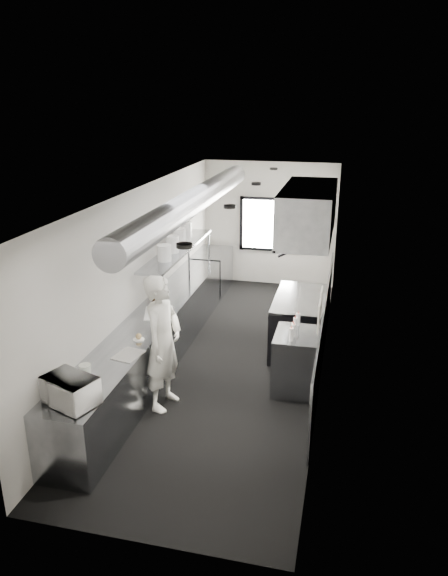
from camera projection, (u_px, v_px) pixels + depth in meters
The scene contains 35 objects.
floor at pixel (231, 359), 8.91m from camera, with size 3.00×8.00×0.01m, color black.
ceiling at pixel (231, 191), 7.96m from camera, with size 3.00×8.00×0.01m, color silver.
wall_back at pixel (269, 224), 12.10m from camera, with size 3.00×0.02×2.80m, color beige.
wall_front at pixel (133, 421), 4.77m from camera, with size 3.00×0.02×2.80m, color beige.
wall_left at pixel (142, 273), 8.76m from camera, with size 0.02×8.00×2.80m, color beige.
wall_right at pixel (327, 287), 8.11m from camera, with size 0.02×8.00×2.80m, color beige.
wall_cladding at pixel (323, 330), 8.67m from camera, with size 0.03×5.50×1.10m, color gray.
hvac_duct at pixel (194, 201), 8.56m from camera, with size 0.40×0.40×6.40m, color gray.
service_window at pixel (269, 225), 12.06m from camera, with size 1.36×0.05×1.25m.
exhaust_hood at pixel (308, 212), 8.50m from camera, with size 0.81×2.20×0.88m.
prep_counter at pixel (154, 340), 8.55m from camera, with size 0.70×6.00×0.90m, color gray.
pass_shelf at pixel (178, 250), 9.56m from camera, with size 0.45×3.00×0.68m.
range at pixel (298, 323), 9.16m from camera, with size 0.88×1.60×0.94m.
bottle_station at pixel (296, 362), 7.86m from camera, with size 0.65×0.80×0.90m, color gray.
far_work_table at pixel (212, 271), 11.93m from camera, with size 0.70×1.20×0.90m, color gray.
notice_sheet_a at pixel (321, 303), 6.95m from camera, with size 0.02×0.28×0.38m, color white.
notice_sheet_b at pixel (319, 317), 6.64m from camera, with size 0.02×0.28×0.38m, color white.
line_cook at pixel (163, 343), 7.28m from camera, with size 0.70×0.46×1.93m, color silver.
microwave at pixel (70, 391), 5.91m from camera, with size 0.54×0.41×0.33m, color white.
deli_tub_a at pixel (74, 384), 6.27m from camera, with size 0.15×0.15×0.11m, color beige.
deli_tub_b at pixel (85, 369), 6.61m from camera, with size 0.15×0.15×0.11m, color beige.
newspaper at pixel (128, 355), 7.08m from camera, with size 0.32×0.39×0.01m, color silver.
small_plate at pixel (139, 339), 7.52m from camera, with size 0.16×0.16×0.01m, color white.
pastry at pixel (139, 336), 7.50m from camera, with size 0.08×0.08×0.08m, color tan.
cutting_board at pixel (159, 313), 8.42m from camera, with size 0.43×0.58×0.02m, color silver.
knife_block at pixel (158, 291), 9.06m from camera, with size 0.10×0.23×0.25m, color #4D321B.
plate_stack_a at pixel (164, 253), 8.79m from camera, with size 0.23×0.23×0.27m, color white.
plate_stack_b at pixel (172, 244), 9.25m from camera, with size 0.23×0.23×0.29m, color white.
plate_stack_c at pixel (179, 238), 9.56m from camera, with size 0.24×0.24×0.35m, color white.
plate_stack_d at pixel (186, 231), 10.01m from camera, with size 0.23×0.23×0.35m, color white.
squeeze_bottle_a at pixel (291, 334), 7.46m from camera, with size 0.07×0.07×0.20m, color silver.
squeeze_bottle_b at pixel (294, 331), 7.59m from camera, with size 0.06×0.06×0.19m, color silver.
squeeze_bottle_c at pixel (293, 329), 7.66m from camera, with size 0.06×0.06×0.18m, color silver.
squeeze_bottle_d at pixel (295, 324), 7.83m from camera, with size 0.06×0.06×0.18m, color silver.
squeeze_bottle_e at pixel (298, 319), 7.96m from camera, with size 0.06×0.06×0.19m, color silver.
Camera 1 is at (1.73, -7.79, 4.13)m, focal length 33.31 mm.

